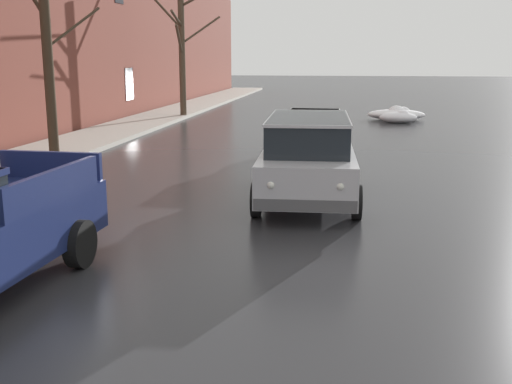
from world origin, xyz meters
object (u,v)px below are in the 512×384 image
object	(u,v)px
bare_tree_far_down_block	(182,44)
sedan_white_parked_kerbside_mid	(312,133)
suv_silver_parked_kerbside_close	(308,155)
bare_tree_mid_block	(46,46)

from	to	relation	value
bare_tree_far_down_block	sedan_white_parked_kerbside_mid	distance (m)	13.90
bare_tree_far_down_block	suv_silver_parked_kerbside_close	distance (m)	19.13
bare_tree_mid_block	bare_tree_far_down_block	bearing A→B (deg)	89.75
suv_silver_parked_kerbside_close	sedan_white_parked_kerbside_mid	world-z (taller)	suv_silver_parked_kerbside_close
suv_silver_parked_kerbside_close	sedan_white_parked_kerbside_mid	xyz separation A→B (m)	(-0.26, 5.86, -0.24)
bare_tree_mid_block	bare_tree_far_down_block	xyz separation A→B (m)	(0.06, 14.12, 0.29)
bare_tree_far_down_block	sedan_white_parked_kerbside_mid	world-z (taller)	bare_tree_far_down_block
sedan_white_parked_kerbside_mid	bare_tree_mid_block	bearing A→B (deg)	-160.60
suv_silver_parked_kerbside_close	sedan_white_parked_kerbside_mid	bearing A→B (deg)	92.52
bare_tree_mid_block	bare_tree_far_down_block	world-z (taller)	bare_tree_far_down_block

